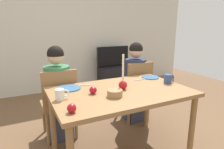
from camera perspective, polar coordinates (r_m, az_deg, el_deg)
name	(u,v)px	position (r m, az deg, el deg)	size (l,w,h in m)	color
back_wall	(62,30)	(4.35, -14.62, 12.43)	(6.40, 0.10, 2.60)	beige
dining_table	(121,98)	(2.03, 2.55, -6.82)	(1.40, 0.90, 0.75)	olive
chair_left	(59,100)	(2.46, -15.27, -7.36)	(0.40, 0.40, 0.90)	olive
chair_right	(136,88)	(2.86, 7.11, -3.90)	(0.40, 0.40, 0.90)	olive
person_left_child	(58,95)	(2.47, -15.50, -5.86)	(0.30, 0.30, 1.17)	#33384C
person_right_child	(135,83)	(2.87, 6.78, -2.63)	(0.30, 0.30, 1.17)	#33384C
tv_stand	(113,76)	(4.58, 0.28, -0.50)	(0.64, 0.40, 0.48)	black
tv	(113,56)	(4.48, 0.28, 5.33)	(0.79, 0.05, 0.46)	black
candle_centerpiece	(123,83)	(2.00, 3.22, -2.37)	(0.09, 0.09, 0.37)	red
plate_left	(69,88)	(2.08, -12.49, -3.96)	(0.24, 0.24, 0.01)	teal
plate_right	(150,77)	(2.51, 11.21, -0.80)	(0.21, 0.21, 0.01)	teal
mug_left	(60,94)	(1.79, -14.98, -5.68)	(0.13, 0.08, 0.10)	white
mug_right	(168,79)	(2.31, 16.18, -1.20)	(0.14, 0.09, 0.10)	#33477F
fork_left	(84,85)	(2.16, -8.16, -3.13)	(0.18, 0.01, 0.01)	silver
fork_right	(141,80)	(2.39, 8.43, -1.47)	(0.18, 0.01, 0.01)	silver
bowl_walnuts	(115,93)	(1.81, 0.82, -5.50)	(0.14, 0.14, 0.06)	#99754C
apple_near_candle	(93,90)	(1.89, -5.60, -4.61)	(0.07, 0.07, 0.07)	red
apple_by_left_plate	(72,108)	(1.51, -11.78, -9.68)	(0.07, 0.07, 0.07)	#AE151B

